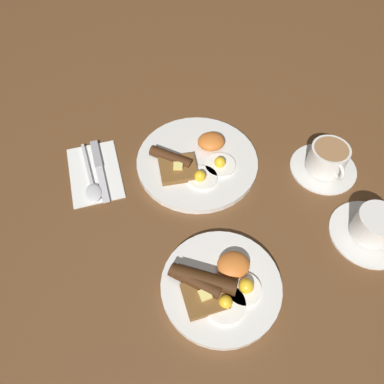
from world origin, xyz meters
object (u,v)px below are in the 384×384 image
at_px(teacup_near, 327,161).
at_px(teacup_far, 373,228).
at_px(breakfast_plate_near, 197,161).
at_px(breakfast_plate_far, 219,285).
at_px(knife, 99,167).
at_px(spoon, 92,186).

relative_size(teacup_near, teacup_far, 0.95).
relative_size(breakfast_plate_near, breakfast_plate_far, 1.25).
height_order(teacup_far, knife, teacup_far).
distance_m(breakfast_plate_far, knife, 0.38).
relative_size(breakfast_plate_near, teacup_near, 1.85).
xyz_separation_m(teacup_far, spoon, (0.54, -0.22, -0.02)).
height_order(breakfast_plate_far, spoon, breakfast_plate_far).
bearing_deg(breakfast_plate_far, knife, -58.55).
bearing_deg(spoon, knife, 155.03).
bearing_deg(teacup_far, teacup_near, -82.67).
height_order(teacup_near, spoon, teacup_near).
distance_m(teacup_far, spoon, 0.58).
bearing_deg(spoon, teacup_near, 77.00).
bearing_deg(knife, breakfast_plate_near, 76.20).
height_order(knife, spoon, spoon).
xyz_separation_m(breakfast_plate_far, knife, (0.20, -0.33, -0.01)).
xyz_separation_m(teacup_near, spoon, (0.52, -0.05, -0.02)).
distance_m(breakfast_plate_near, teacup_far, 0.39).
bearing_deg(breakfast_plate_near, spoon, 5.82).
xyz_separation_m(knife, spoon, (0.02, 0.05, 0.00)).
bearing_deg(breakfast_plate_near, knife, -7.90).
bearing_deg(spoon, breakfast_plate_far, 30.62).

